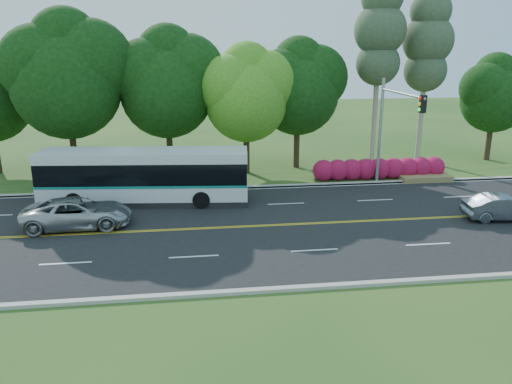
{
  "coord_description": "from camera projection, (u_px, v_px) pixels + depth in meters",
  "views": [
    {
      "loc": [
        -5.9,
        -24.12,
        9.09
      ],
      "look_at": [
        -2.49,
        2.0,
        1.26
      ],
      "focal_mm": 35.0,
      "sensor_mm": 36.0,
      "label": 1
    }
  ],
  "objects": [
    {
      "name": "road",
      "position": [
        308.0,
        224.0,
        26.25
      ],
      "size": [
        60.0,
        14.0,
        0.02
      ],
      "primitive_type": "cube",
      "color": "black",
      "rests_on": "ground"
    },
    {
      "name": "suv",
      "position": [
        77.0,
        213.0,
        25.58
      ],
      "size": [
        5.52,
        2.73,
        1.5
      ],
      "primitive_type": "imported",
      "rotation": [
        0.0,
        0.0,
        1.61
      ],
      "color": "#B1B2B5",
      "rests_on": "road"
    },
    {
      "name": "ground",
      "position": [
        308.0,
        224.0,
        26.25
      ],
      "size": [
        120.0,
        120.0,
        0.0
      ],
      "primitive_type": "plane",
      "color": "#244C19",
      "rests_on": "ground"
    },
    {
      "name": "sedan",
      "position": [
        504.0,
        207.0,
        26.67
      ],
      "size": [
        4.28,
        1.85,
        1.37
      ],
      "primitive_type": "imported",
      "rotation": [
        0.0,
        0.0,
        1.47
      ],
      "color": "slate",
      "rests_on": "road"
    },
    {
      "name": "tree_row",
      "position": [
        200.0,
        79.0,
        35.22
      ],
      "size": [
        44.7,
        9.1,
        13.84
      ],
      "color": "black",
      "rests_on": "ground"
    },
    {
      "name": "curb_south",
      "position": [
        350.0,
        285.0,
        19.43
      ],
      "size": [
        60.0,
        0.3,
        0.15
      ],
      "primitive_type": "cube",
      "color": "#ADA79C",
      "rests_on": "ground"
    },
    {
      "name": "grass_verge",
      "position": [
        278.0,
        179.0,
        34.79
      ],
      "size": [
        60.0,
        4.0,
        0.1
      ],
      "primitive_type": "cube",
      "color": "#244C19",
      "rests_on": "ground"
    },
    {
      "name": "curb_north",
      "position": [
        283.0,
        186.0,
        33.02
      ],
      "size": [
        60.0,
        0.3,
        0.15
      ],
      "primitive_type": "cube",
      "color": "#ADA79C",
      "rests_on": "ground"
    },
    {
      "name": "lane_markings",
      "position": [
        306.0,
        224.0,
        26.23
      ],
      "size": [
        57.6,
        13.82,
        0.0
      ],
      "color": "gold",
      "rests_on": "road"
    },
    {
      "name": "traffic_signal",
      "position": [
        393.0,
        118.0,
        30.86
      ],
      "size": [
        0.42,
        6.1,
        7.0
      ],
      "color": "#979A9F",
      "rests_on": "ground"
    },
    {
      "name": "transit_bus",
      "position": [
        145.0,
        177.0,
        29.31
      ],
      "size": [
        12.25,
        3.8,
        3.15
      ],
      "rotation": [
        0.0,
        0.0,
        -0.1
      ],
      "color": "silver",
      "rests_on": "road"
    },
    {
      "name": "bougainvillea_hedge",
      "position": [
        382.0,
        169.0,
        34.69
      ],
      "size": [
        9.5,
        2.25,
        1.5
      ],
      "color": "maroon",
      "rests_on": "ground"
    }
  ]
}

